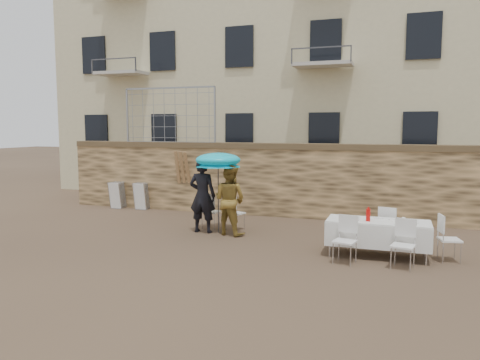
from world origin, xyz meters
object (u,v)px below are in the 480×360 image
(couple_chair_right, at_px, (235,212))
(soda_bottle, at_px, (368,215))
(couple_chair_left, at_px, (211,211))
(table_chair_front_right, at_px, (403,245))
(banquet_table, at_px, (378,223))
(umbrella, at_px, (218,162))
(man_suit, at_px, (202,196))
(table_chair_back, at_px, (389,227))
(table_chair_side, at_px, (450,238))
(table_chair_front_left, at_px, (345,240))
(chair_stack_left, at_px, (120,194))
(woman_dress, at_px, (230,200))
(chair_stack_right, at_px, (143,195))

(couple_chair_right, xyz_separation_m, soda_bottle, (3.52, -1.61, 0.43))
(couple_chair_left, height_order, table_chair_front_right, same)
(banquet_table, bearing_deg, umbrella, 165.86)
(man_suit, bearing_deg, table_chair_back, 176.37)
(couple_chair_right, xyz_separation_m, table_chair_side, (5.12, -1.36, 0.00))
(umbrella, distance_m, couple_chair_left, 1.48)
(couple_chair_left, relative_size, banquet_table, 0.46)
(couple_chair_right, height_order, table_chair_side, same)
(couple_chair_right, distance_m, table_chair_front_left, 3.82)
(table_chair_back, height_order, chair_stack_left, table_chair_back)
(table_chair_front_left, bearing_deg, table_chair_side, 35.52)
(woman_dress, bearing_deg, couple_chair_right, -70.38)
(banquet_table, relative_size, table_chair_side, 2.19)
(table_chair_back, xyz_separation_m, chair_stack_right, (-7.89, 2.67, -0.02))
(couple_chair_left, xyz_separation_m, table_chair_front_right, (4.92, -2.21, 0.00))
(woman_dress, bearing_deg, table_chair_back, -167.23)
(banquet_table, bearing_deg, man_suit, 168.33)
(soda_bottle, relative_size, table_chair_front_right, 0.27)
(man_suit, height_order, table_chair_front_left, man_suit)
(table_chair_side, bearing_deg, woman_dress, 68.63)
(umbrella, relative_size, chair_stack_right, 2.11)
(woman_dress, xyz_separation_m, banquet_table, (3.67, -0.91, -0.16))
(table_chair_side, bearing_deg, chair_stack_left, 59.08)
(umbrella, xyz_separation_m, table_chair_back, (4.22, -0.21, -1.35))
(man_suit, bearing_deg, table_chair_side, 169.81)
(chair_stack_left, bearing_deg, chair_stack_right, 0.00)
(banquet_table, height_order, table_chair_front_right, table_chair_front_right)
(man_suit, xyz_separation_m, umbrella, (0.40, 0.10, 0.87))
(man_suit, bearing_deg, table_chair_front_right, 159.08)
(banquet_table, bearing_deg, soda_bottle, -143.13)
(banquet_table, bearing_deg, table_chair_front_right, -56.31)
(soda_bottle, relative_size, table_chair_back, 0.27)
(man_suit, relative_size, table_chair_front_left, 2.01)
(umbrella, height_order, banquet_table, umbrella)
(woman_dress, height_order, umbrella, umbrella)
(table_chair_back, xyz_separation_m, chair_stack_left, (-8.79, 2.67, -0.02))
(table_chair_back, height_order, table_chair_side, same)
(umbrella, relative_size, table_chair_side, 2.02)
(table_chair_front_left, distance_m, chair_stack_left, 9.03)
(table_chair_front_left, xyz_separation_m, table_chair_side, (2.00, 0.85, 0.00))
(table_chair_front_right, distance_m, table_chair_back, 1.58)
(couple_chair_left, bearing_deg, chair_stack_right, -29.59)
(couple_chair_left, height_order, chair_stack_right, couple_chair_left)
(soda_bottle, height_order, table_chair_side, soda_bottle)
(man_suit, height_order, banquet_table, man_suit)
(table_chair_back, distance_m, chair_stack_right, 8.33)
(couple_chair_right, distance_m, chair_stack_right, 4.45)
(banquet_table, xyz_separation_m, chair_stack_right, (-7.69, 3.47, -0.27))
(table_chair_side, bearing_deg, table_chair_front_left, 100.76)
(man_suit, xyz_separation_m, couple_chair_right, (0.70, 0.55, -0.48))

